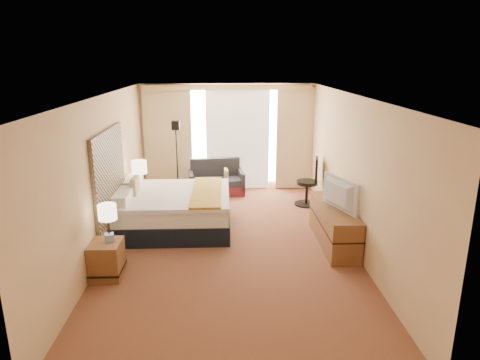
{
  "coord_description": "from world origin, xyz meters",
  "views": [
    {
      "loc": [
        -0.1,
        -6.95,
        3.18
      ],
      "look_at": [
        0.19,
        0.4,
        1.08
      ],
      "focal_mm": 32.0,
      "sensor_mm": 36.0,
      "label": 1
    }
  ],
  "objects_px": {
    "lamp_left": "(107,213)",
    "nightstand_right": "(138,205)",
    "loveseat": "(216,182)",
    "floor_lamp": "(176,145)",
    "nightstand_left": "(107,259)",
    "desk_chair": "(310,184)",
    "television": "(336,194)",
    "media_dresser": "(334,225)",
    "bed": "(174,209)",
    "lamp_right": "(139,168)"
  },
  "relations": [
    {
      "from": "lamp_right",
      "to": "television",
      "type": "relative_size",
      "value": 0.67
    },
    {
      "from": "television",
      "to": "lamp_left",
      "type": "bearing_deg",
      "value": 82.34
    },
    {
      "from": "lamp_right",
      "to": "television",
      "type": "height_order",
      "value": "television"
    },
    {
      "from": "nightstand_left",
      "to": "lamp_right",
      "type": "bearing_deg",
      "value": 88.71
    },
    {
      "from": "nightstand_right",
      "to": "loveseat",
      "type": "xyz_separation_m",
      "value": [
        1.59,
        1.59,
        -0.0
      ]
    },
    {
      "from": "nightstand_left",
      "to": "lamp_left",
      "type": "height_order",
      "value": "lamp_left"
    },
    {
      "from": "loveseat",
      "to": "floor_lamp",
      "type": "relative_size",
      "value": 0.75
    },
    {
      "from": "bed",
      "to": "loveseat",
      "type": "bearing_deg",
      "value": 70.43
    },
    {
      "from": "bed",
      "to": "nightstand_right",
      "type": "bearing_deg",
      "value": 143.43
    },
    {
      "from": "floor_lamp",
      "to": "loveseat",
      "type": "bearing_deg",
      "value": 33.18
    },
    {
      "from": "media_dresser",
      "to": "lamp_left",
      "type": "xyz_separation_m",
      "value": [
        -3.65,
        -0.98,
        0.64
      ]
    },
    {
      "from": "nightstand_right",
      "to": "bed",
      "type": "xyz_separation_m",
      "value": [
        0.81,
        -0.6,
        0.1
      ]
    },
    {
      "from": "nightstand_left",
      "to": "media_dresser",
      "type": "distance_m",
      "value": 3.85
    },
    {
      "from": "floor_lamp",
      "to": "lamp_left",
      "type": "xyz_separation_m",
      "value": [
        -0.67,
        -3.45,
        -0.32
      ]
    },
    {
      "from": "media_dresser",
      "to": "lamp_right",
      "type": "relative_size",
      "value": 2.81
    },
    {
      "from": "nightstand_right",
      "to": "television",
      "type": "height_order",
      "value": "television"
    },
    {
      "from": "lamp_right",
      "to": "lamp_left",
      "type": "bearing_deg",
      "value": -90.13
    },
    {
      "from": "lamp_right",
      "to": "media_dresser",
      "type": "bearing_deg",
      "value": -22.4
    },
    {
      "from": "television",
      "to": "loveseat",
      "type": "bearing_deg",
      "value": 12.44
    },
    {
      "from": "floor_lamp",
      "to": "desk_chair",
      "type": "distance_m",
      "value": 3.09
    },
    {
      "from": "loveseat",
      "to": "nightstand_left",
      "type": "bearing_deg",
      "value": -117.7
    },
    {
      "from": "media_dresser",
      "to": "television",
      "type": "bearing_deg",
      "value": -106.05
    },
    {
      "from": "television",
      "to": "bed",
      "type": "bearing_deg",
      "value": 49.91
    },
    {
      "from": "nightstand_left",
      "to": "desk_chair",
      "type": "bearing_deg",
      "value": 40.47
    },
    {
      "from": "floor_lamp",
      "to": "lamp_right",
      "type": "bearing_deg",
      "value": -124.3
    },
    {
      "from": "nightstand_left",
      "to": "loveseat",
      "type": "distance_m",
      "value": 4.39
    },
    {
      "from": "floor_lamp",
      "to": "desk_chair",
      "type": "bearing_deg",
      "value": -7.41
    },
    {
      "from": "nightstand_left",
      "to": "desk_chair",
      "type": "height_order",
      "value": "desk_chair"
    },
    {
      "from": "desk_chair",
      "to": "nightstand_right",
      "type": "bearing_deg",
      "value": -157.57
    },
    {
      "from": "desk_chair",
      "to": "lamp_right",
      "type": "relative_size",
      "value": 1.7
    },
    {
      "from": "lamp_right",
      "to": "television",
      "type": "bearing_deg",
      "value": -24.99
    },
    {
      "from": "nightstand_left",
      "to": "loveseat",
      "type": "relative_size",
      "value": 0.4
    },
    {
      "from": "lamp_right",
      "to": "desk_chair",
      "type": "bearing_deg",
      "value": 9.2
    },
    {
      "from": "lamp_left",
      "to": "lamp_right",
      "type": "xyz_separation_m",
      "value": [
        0.01,
        2.48,
        0.05
      ]
    },
    {
      "from": "bed",
      "to": "lamp_right",
      "type": "height_order",
      "value": "lamp_right"
    },
    {
      "from": "bed",
      "to": "lamp_left",
      "type": "relative_size",
      "value": 3.69
    },
    {
      "from": "nightstand_left",
      "to": "media_dresser",
      "type": "relative_size",
      "value": 0.31
    },
    {
      "from": "media_dresser",
      "to": "desk_chair",
      "type": "bearing_deg",
      "value": 90.64
    },
    {
      "from": "media_dresser",
      "to": "loveseat",
      "type": "bearing_deg",
      "value": 124.81
    },
    {
      "from": "bed",
      "to": "television",
      "type": "bearing_deg",
      "value": -19.82
    },
    {
      "from": "media_dresser",
      "to": "desk_chair",
      "type": "relative_size",
      "value": 1.65
    },
    {
      "from": "nightstand_right",
      "to": "loveseat",
      "type": "height_order",
      "value": "loveseat"
    },
    {
      "from": "media_dresser",
      "to": "lamp_left",
      "type": "relative_size",
      "value": 3.16
    },
    {
      "from": "nightstand_right",
      "to": "floor_lamp",
      "type": "relative_size",
      "value": 0.3
    },
    {
      "from": "lamp_left",
      "to": "nightstand_right",
      "type": "bearing_deg",
      "value": 91.22
    },
    {
      "from": "floor_lamp",
      "to": "lamp_left",
      "type": "height_order",
      "value": "floor_lamp"
    },
    {
      "from": "nightstand_right",
      "to": "lamp_right",
      "type": "bearing_deg",
      "value": 41.56
    },
    {
      "from": "nightstand_left",
      "to": "floor_lamp",
      "type": "bearing_deg",
      "value": 78.45
    },
    {
      "from": "media_dresser",
      "to": "bed",
      "type": "bearing_deg",
      "value": 163.62
    },
    {
      "from": "nightstand_left",
      "to": "lamp_right",
      "type": "distance_m",
      "value": 2.67
    }
  ]
}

